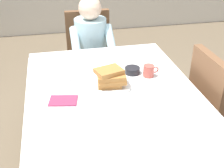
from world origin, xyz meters
TOP-DOWN VIEW (x-y plane):
  - dining_table_main at (0.00, 0.00)m, footprint 1.12×1.52m
  - chair_diner at (0.01, 1.17)m, footprint 0.44×0.45m
  - diner_person at (0.01, 1.01)m, footprint 0.40×0.43m
  - chair_right_side at (0.77, 0.00)m, footprint 0.45×0.44m
  - plate_breakfast at (-0.01, 0.07)m, footprint 0.28×0.28m
  - breakfast_stack at (-0.01, 0.07)m, footprint 0.21×0.17m
  - cup_coffee at (0.29, 0.16)m, footprint 0.11×0.08m
  - bowl_butter at (0.19, 0.23)m, footprint 0.11×0.11m
  - syrup_pitcher at (-0.28, 0.19)m, footprint 0.08×0.08m
  - fork_left_of_plate at (-0.20, 0.05)m, footprint 0.02×0.18m
  - knife_right_of_plate at (0.18, 0.05)m, footprint 0.02×0.20m
  - spoon_near_edge at (-0.04, -0.28)m, footprint 0.15×0.02m
  - napkin_folded at (-0.32, -0.04)m, footprint 0.19×0.15m

SIDE VIEW (x-z plane):
  - chair_diner at x=0.01m, z-range 0.06..0.99m
  - chair_right_side at x=0.77m, z-range 0.06..0.99m
  - dining_table_main at x=0.00m, z-range 0.28..1.02m
  - diner_person at x=0.01m, z-range 0.11..1.23m
  - fork_left_of_plate at x=-0.20m, z-range 0.74..0.74m
  - knife_right_of_plate at x=0.18m, z-range 0.74..0.74m
  - spoon_near_edge at x=-0.04m, z-range 0.74..0.74m
  - napkin_folded at x=-0.32m, z-range 0.74..0.75m
  - plate_breakfast at x=-0.01m, z-range 0.74..0.76m
  - bowl_butter at x=0.19m, z-range 0.74..0.78m
  - syrup_pitcher at x=-0.28m, z-range 0.74..0.81m
  - cup_coffee at x=0.29m, z-range 0.74..0.83m
  - breakfast_stack at x=-0.01m, z-range 0.76..0.87m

